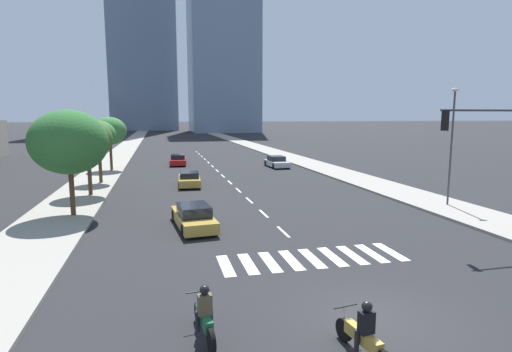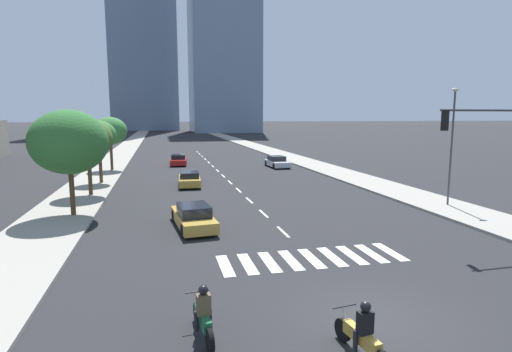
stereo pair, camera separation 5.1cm
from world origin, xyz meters
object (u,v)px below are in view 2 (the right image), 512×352
object	(u,v)px
motorcycle_trailing	(203,316)
street_lamp_east	(452,138)
street_tree_nearest	(69,142)
street_tree_third	(99,135)
traffic_signal_near	(495,145)
street_tree_fourth	(110,131)
sedan_red_0	(179,160)
sedan_gold_3	(193,217)
sedan_gold_1	(189,179)
street_tree_second	(88,139)
motorcycle_lead	(362,335)
sedan_silver_2	(277,162)

from	to	relation	value
motorcycle_trailing	street_lamp_east	distance (m)	21.26
street_tree_nearest	street_tree_third	xyz separation A→B (m)	(0.00, 11.93, -0.15)
traffic_signal_near	street_tree_fourth	size ratio (longest dim) A/B	1.14
sedan_red_0	sedan_gold_3	distance (m)	28.34
sedan_red_0	sedan_gold_1	world-z (taller)	sedan_red_0
street_lamp_east	street_tree_nearest	size ratio (longest dim) A/B	1.22
sedan_gold_3	street_tree_fourth	xyz separation A→B (m)	(-6.58, 24.16, 3.66)
motorcycle_trailing	street_lamp_east	world-z (taller)	street_lamp_east
sedan_red_0	street_tree_second	size ratio (longest dim) A/B	0.89
motorcycle_trailing	street_tree_third	xyz separation A→B (m)	(-5.95, 26.64, 3.61)
street_lamp_east	street_tree_third	distance (m)	27.16
street_tree_second	street_tree_third	world-z (taller)	street_tree_second
sedan_red_0	street_tree_fourth	xyz separation A→B (m)	(-7.12, -4.17, 3.66)
sedan_gold_3	sedan_gold_1	bearing A→B (deg)	-9.12
traffic_signal_near	street_tree_nearest	distance (m)	22.01
traffic_signal_near	street_lamp_east	xyz separation A→B (m)	(2.90, 6.50, -0.05)
motorcycle_lead	sedan_gold_1	size ratio (longest dim) A/B	0.49
sedan_red_0	sedan_silver_2	xyz separation A→B (m)	(10.86, -4.79, -0.00)
traffic_signal_near	street_tree_third	distance (m)	29.04
street_tree_fourth	street_tree_second	bearing A→B (deg)	-90.00
street_tree_nearest	sedan_silver_2	bearing A→B (deg)	47.67
traffic_signal_near	street_tree_second	distance (m)	25.27
sedan_gold_1	sedan_silver_2	bearing A→B (deg)	-42.74
sedan_silver_2	motorcycle_lead	bearing A→B (deg)	-15.56
sedan_silver_2	street_tree_nearest	bearing A→B (deg)	-44.86
traffic_signal_near	street_lamp_east	size ratio (longest dim) A/B	0.86
traffic_signal_near	motorcycle_lead	bearing A→B (deg)	35.50
motorcycle_lead	sedan_silver_2	bearing A→B (deg)	-21.56
traffic_signal_near	street_tree_nearest	world-z (taller)	traffic_signal_near
motorcycle_trailing	sedan_gold_1	distance (m)	24.09
sedan_red_0	street_tree_fourth	world-z (taller)	street_tree_fourth
sedan_silver_2	street_lamp_east	xyz separation A→B (m)	(4.98, -22.30, 3.85)
street_lamp_east	street_tree_second	bearing A→B (deg)	158.89
motorcycle_trailing	sedan_red_0	bearing A→B (deg)	-8.38
street_lamp_east	street_tree_fourth	bearing A→B (deg)	135.06
sedan_gold_1	traffic_signal_near	size ratio (longest dim) A/B	0.71
sedan_red_0	street_lamp_east	bearing A→B (deg)	-145.33
motorcycle_lead	sedan_gold_3	xyz separation A→B (m)	(-3.01, 12.73, -0.01)
sedan_silver_2	sedan_gold_1	bearing A→B (deg)	-48.22
sedan_gold_1	street_tree_third	xyz separation A→B (m)	(-7.32, 2.60, 3.63)
street_tree_nearest	street_tree_third	distance (m)	11.93
sedan_gold_3	street_lamp_east	distance (m)	16.88
motorcycle_trailing	sedan_red_0	world-z (taller)	motorcycle_trailing
motorcycle_trailing	street_tree_fourth	bearing A→B (deg)	2.96
motorcycle_lead	sedan_gold_1	world-z (taller)	motorcycle_lead
sedan_silver_2	street_tree_nearest	size ratio (longest dim) A/B	0.73
street_tree_nearest	sedan_gold_3	bearing A→B (deg)	-30.03
sedan_gold_3	motorcycle_lead	bearing A→B (deg)	-172.58
sedan_gold_1	street_lamp_east	xyz separation A→B (m)	(15.64, -11.90, 3.87)
street_lamp_east	motorcycle_lead	bearing A→B (deg)	-133.75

